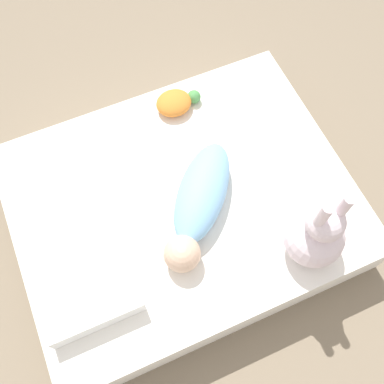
% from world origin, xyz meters
% --- Properties ---
extents(ground_plane, '(12.00, 12.00, 0.00)m').
position_xyz_m(ground_plane, '(0.00, 0.00, 0.00)').
color(ground_plane, '#7A6B56').
extents(bed_mattress, '(1.16, 0.93, 0.21)m').
position_xyz_m(bed_mattress, '(0.00, 0.00, 0.10)').
color(bed_mattress, white).
rests_on(bed_mattress, ground_plane).
extents(swaddled_baby, '(0.39, 0.43, 0.12)m').
position_xyz_m(swaddled_baby, '(0.03, -0.07, 0.27)').
color(swaddled_baby, '#7FB7E5').
rests_on(swaddled_baby, bed_mattress).
extents(pillow, '(0.30, 0.28, 0.08)m').
position_xyz_m(pillow, '(-0.40, -0.17, 0.25)').
color(pillow, white).
rests_on(pillow, bed_mattress).
extents(bunny_plush, '(0.19, 0.19, 0.37)m').
position_xyz_m(bunny_plush, '(0.31, -0.33, 0.33)').
color(bunny_plush, silver).
rests_on(bunny_plush, bed_mattress).
extents(turtle_plush, '(0.18, 0.12, 0.06)m').
position_xyz_m(turtle_plush, '(0.13, 0.36, 0.24)').
color(turtle_plush, orange).
rests_on(turtle_plush, bed_mattress).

